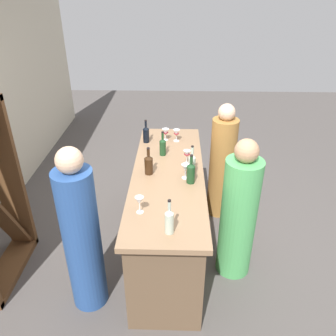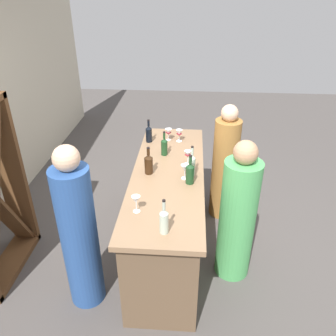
% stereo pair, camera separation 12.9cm
% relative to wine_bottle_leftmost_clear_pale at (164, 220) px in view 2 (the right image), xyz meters
% --- Properties ---
extents(ground_plane, '(12.00, 12.00, 0.00)m').
position_rel_wine_bottle_leftmost_clear_pale_xyz_m(ground_plane, '(0.91, 0.04, -1.09)').
color(ground_plane, '#4C4744').
extents(bar_counter, '(2.22, 0.71, 0.97)m').
position_rel_wine_bottle_leftmost_clear_pale_xyz_m(bar_counter, '(0.91, 0.04, -0.60)').
color(bar_counter, brown).
rests_on(bar_counter, ground).
extents(wine_bottle_leftmost_clear_pale, '(0.07, 0.07, 0.30)m').
position_rel_wine_bottle_leftmost_clear_pale_xyz_m(wine_bottle_leftmost_clear_pale, '(0.00, 0.00, 0.00)').
color(wine_bottle_leftmost_clear_pale, '#B7C6B2').
rests_on(wine_bottle_leftmost_clear_pale, bar_counter).
extents(wine_bottle_second_left_olive_green, '(0.08, 0.08, 0.29)m').
position_rel_wine_bottle_leftmost_clear_pale_xyz_m(wine_bottle_second_left_olive_green, '(0.73, -0.18, -0.00)').
color(wine_bottle_second_left_olive_green, '#193D1E').
rests_on(wine_bottle_second_left_olive_green, bar_counter).
extents(wine_bottle_center_clear_pale, '(0.07, 0.07, 0.31)m').
position_rel_wine_bottle_leftmost_clear_pale_xyz_m(wine_bottle_center_clear_pale, '(0.88, -0.20, 0.00)').
color(wine_bottle_center_clear_pale, '#B7C6B2').
rests_on(wine_bottle_center_clear_pale, bar_counter).
extents(wine_bottle_second_right_amber_brown, '(0.08, 0.08, 0.29)m').
position_rel_wine_bottle_leftmost_clear_pale_xyz_m(wine_bottle_second_right_amber_brown, '(0.89, 0.23, -0.01)').
color(wine_bottle_second_right_amber_brown, '#331E0F').
rests_on(wine_bottle_second_right_amber_brown, bar_counter).
extents(wine_bottle_rightmost_olive_green, '(0.07, 0.07, 0.28)m').
position_rel_wine_bottle_leftmost_clear_pale_xyz_m(wine_bottle_rightmost_olive_green, '(1.30, 0.11, -0.01)').
color(wine_bottle_rightmost_olive_green, '#193D1E').
rests_on(wine_bottle_rightmost_olive_green, bar_counter).
extents(wine_bottle_far_right_near_black, '(0.07, 0.07, 0.28)m').
position_rel_wine_bottle_leftmost_clear_pale_xyz_m(wine_bottle_far_right_near_black, '(1.62, 0.31, -0.01)').
color(wine_bottle_far_right_near_black, black).
rests_on(wine_bottle_far_right_near_black, bar_counter).
extents(wine_glass_near_left, '(0.08, 0.08, 0.15)m').
position_rel_wine_bottle_leftmost_clear_pale_xyz_m(wine_glass_near_left, '(1.11, -0.16, -0.01)').
color(wine_glass_near_left, white).
rests_on(wine_glass_near_left, bar_counter).
extents(wine_glass_near_center, '(0.08, 0.08, 0.15)m').
position_rel_wine_bottle_leftmost_clear_pale_xyz_m(wine_glass_near_center, '(0.81, -0.13, -0.01)').
color(wine_glass_near_center, white).
rests_on(wine_glass_near_center, bar_counter).
extents(wine_glass_near_right, '(0.08, 0.08, 0.15)m').
position_rel_wine_bottle_leftmost_clear_pale_xyz_m(wine_glass_near_right, '(1.66, -0.04, -0.02)').
color(wine_glass_near_right, white).
rests_on(wine_glass_near_right, bar_counter).
extents(wine_glass_far_left, '(0.08, 0.08, 0.14)m').
position_rel_wine_bottle_leftmost_clear_pale_xyz_m(wine_glass_far_left, '(1.69, 0.09, -0.02)').
color(wine_glass_far_left, white).
rests_on(wine_glass_far_left, bar_counter).
extents(wine_glass_far_center, '(0.07, 0.07, 0.15)m').
position_rel_wine_bottle_leftmost_clear_pale_xyz_m(wine_glass_far_center, '(0.25, 0.25, -0.00)').
color(wine_glass_far_center, white).
rests_on(wine_glass_far_center, bar_counter).
extents(person_left_guest, '(0.43, 0.43, 1.49)m').
position_rel_wine_bottle_leftmost_clear_pale_xyz_m(person_left_guest, '(0.60, -0.65, -0.40)').
color(person_left_guest, '#4CA559').
rests_on(person_left_guest, ground).
extents(person_center_guest, '(0.39, 0.39, 1.46)m').
position_rel_wine_bottle_leftmost_clear_pale_xyz_m(person_center_guest, '(1.60, -0.60, -0.41)').
color(person_center_guest, '#9E6B33').
rests_on(person_center_guest, ground).
extents(person_right_guest, '(0.39, 0.39, 1.61)m').
position_rel_wine_bottle_leftmost_clear_pale_xyz_m(person_right_guest, '(0.17, 0.75, -0.33)').
color(person_right_guest, '#284C8C').
rests_on(person_right_guest, ground).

